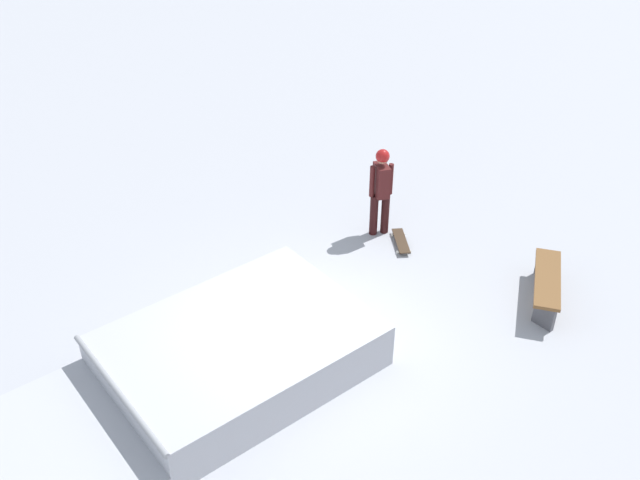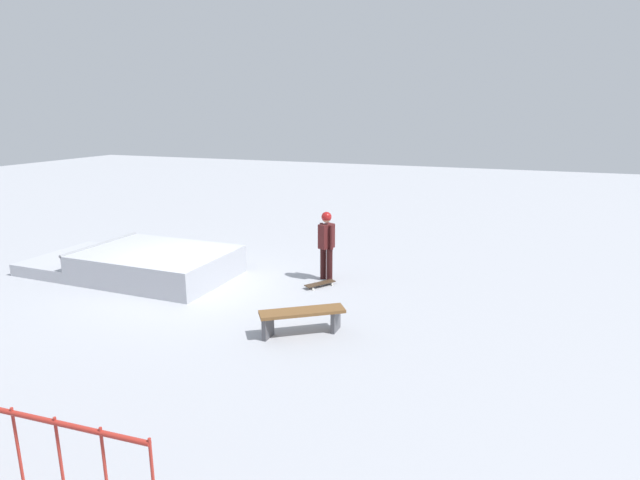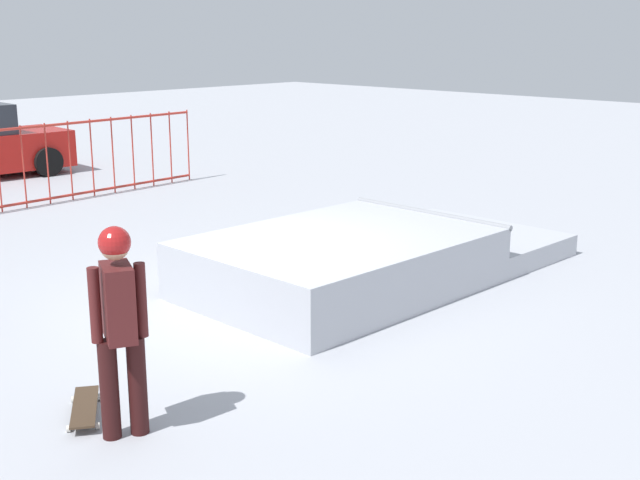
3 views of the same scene
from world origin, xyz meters
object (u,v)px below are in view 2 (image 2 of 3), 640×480
object	(u,v)px
skate_ramp	(142,264)
skater	(326,241)
skateboard	(320,284)
park_bench	(302,316)

from	to	relation	value
skate_ramp	skater	bearing A→B (deg)	-162.47
skateboard	park_bench	distance (m)	2.73
skate_ramp	skateboard	distance (m)	4.63
skateboard	skate_ramp	bearing A→B (deg)	133.99
skate_ramp	skater	size ratio (longest dim) A/B	3.15
skate_ramp	park_bench	bearing A→B (deg)	161.39
skate_ramp	skateboard	world-z (taller)	skate_ramp
park_bench	skate_ramp	bearing A→B (deg)	-19.30
skate_ramp	skater	distance (m)	4.76
skateboard	park_bench	bearing A→B (deg)	-132.21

